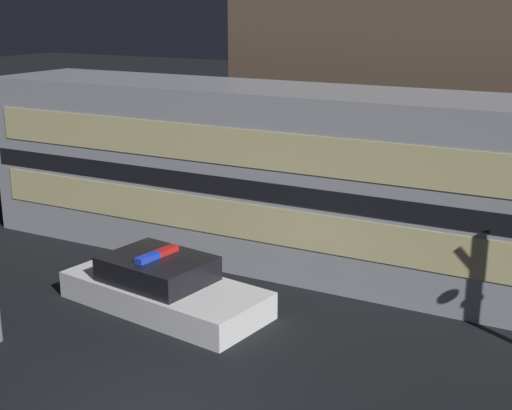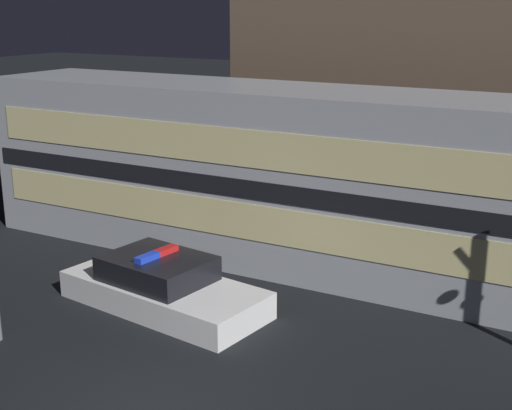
# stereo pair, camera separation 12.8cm
# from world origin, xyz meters

# --- Properties ---
(train) EXTENTS (18.52, 2.97, 4.13)m
(train) POSITION_xyz_m (-0.05, 7.23, 2.07)
(train) COLOR #999EA5
(train) RESTS_ON ground_plane
(police_car) EXTENTS (4.54, 2.38, 1.17)m
(police_car) POSITION_xyz_m (-2.31, 3.52, 0.43)
(police_car) COLOR silver
(police_car) RESTS_ON ground_plane
(building_left) EXTENTS (9.03, 5.73, 9.00)m
(building_left) POSITION_xyz_m (-0.46, 13.58, 4.50)
(building_left) COLOR brown
(building_left) RESTS_ON ground_plane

